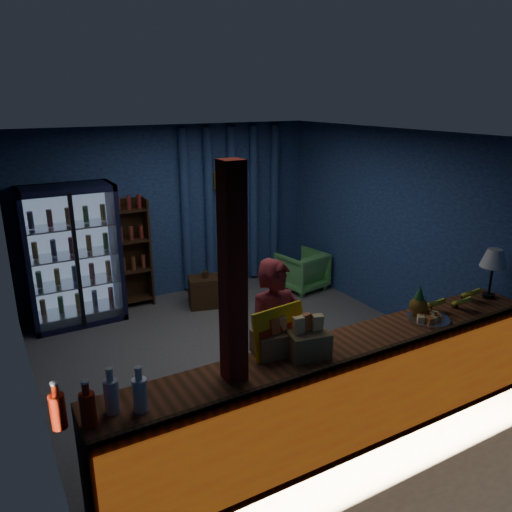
{
  "coord_description": "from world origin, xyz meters",
  "views": [
    {
      "loc": [
        -2.56,
        -4.88,
        3.0
      ],
      "look_at": [
        0.11,
        -0.2,
        1.26
      ],
      "focal_mm": 35.0,
      "sensor_mm": 36.0,
      "label": 1
    }
  ],
  "objects_px": {
    "shopkeeper": "(276,341)",
    "table_lamp": "(494,260)",
    "green_chair": "(302,270)",
    "pastry_tray": "(428,318)"
  },
  "relations": [
    {
      "from": "green_chair",
      "to": "table_lamp",
      "type": "relative_size",
      "value": 1.26
    },
    {
      "from": "shopkeeper",
      "to": "table_lamp",
      "type": "relative_size",
      "value": 2.98
    },
    {
      "from": "shopkeeper",
      "to": "table_lamp",
      "type": "distance_m",
      "value": 2.46
    },
    {
      "from": "shopkeeper",
      "to": "green_chair",
      "type": "bearing_deg",
      "value": 51.11
    },
    {
      "from": "green_chair",
      "to": "table_lamp",
      "type": "bearing_deg",
      "value": 83.79
    },
    {
      "from": "green_chair",
      "to": "shopkeeper",
      "type": "bearing_deg",
      "value": 41.43
    },
    {
      "from": "pastry_tray",
      "to": "table_lamp",
      "type": "relative_size",
      "value": 0.76
    },
    {
      "from": "green_chair",
      "to": "pastry_tray",
      "type": "bearing_deg",
      "value": 66.57
    },
    {
      "from": "shopkeeper",
      "to": "table_lamp",
      "type": "bearing_deg",
      "value": -12.36
    },
    {
      "from": "pastry_tray",
      "to": "table_lamp",
      "type": "xyz_separation_m",
      "value": [
        0.99,
        0.08,
        0.4
      ]
    }
  ]
}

